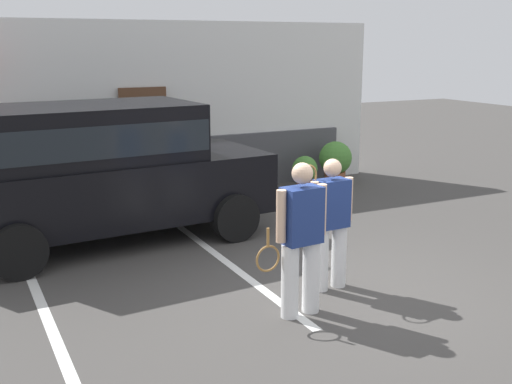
# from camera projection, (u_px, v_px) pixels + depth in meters

# --- Properties ---
(ground_plane) EXTENTS (40.00, 40.00, 0.00)m
(ground_plane) POSITION_uv_depth(u_px,v_px,m) (339.00, 295.00, 7.44)
(ground_plane) COLOR #423F3D
(parking_stripe_0) EXTENTS (0.12, 4.40, 0.01)m
(parking_stripe_0) POSITION_uv_depth(u_px,v_px,m) (39.00, 297.00, 7.36)
(parking_stripe_0) COLOR silver
(parking_stripe_0) RESTS_ON ground_plane
(parking_stripe_1) EXTENTS (0.12, 4.40, 0.01)m
(parking_stripe_1) POSITION_uv_depth(u_px,v_px,m) (231.00, 265.00, 8.43)
(parking_stripe_1) COLOR silver
(parking_stripe_1) RESTS_ON ground_plane
(house_frontage) EXTENTS (8.77, 0.40, 3.31)m
(house_frontage) POSITION_uv_depth(u_px,v_px,m) (171.00, 114.00, 12.21)
(house_frontage) COLOR white
(house_frontage) RESTS_ON ground_plane
(parked_suv) EXTENTS (4.72, 2.42, 2.05)m
(parked_suv) POSITION_uv_depth(u_px,v_px,m) (104.00, 166.00, 9.21)
(parked_suv) COLOR black
(parked_suv) RESTS_ON ground_plane
(tennis_player_man) EXTENTS (0.89, 0.30, 1.69)m
(tennis_player_man) POSITION_uv_depth(u_px,v_px,m) (301.00, 238.00, 6.72)
(tennis_player_man) COLOR white
(tennis_player_man) RESTS_ON ground_plane
(tennis_player_woman) EXTENTS (0.74, 0.26, 1.59)m
(tennis_player_woman) POSITION_uv_depth(u_px,v_px,m) (331.00, 222.00, 7.47)
(tennis_player_woman) COLOR white
(tennis_player_woman) RESTS_ON ground_plane
(potted_plant_by_porch) EXTENTS (0.52, 0.52, 0.68)m
(potted_plant_by_porch) POSITION_uv_depth(u_px,v_px,m) (305.00, 171.00, 12.74)
(potted_plant_by_porch) COLOR #9E5638
(potted_plant_by_porch) RESTS_ON ground_plane
(potted_plant_secondary) EXTENTS (0.69, 0.69, 0.91)m
(potted_plant_secondary) POSITION_uv_depth(u_px,v_px,m) (335.00, 161.00, 13.16)
(potted_plant_secondary) COLOR #9E5638
(potted_plant_secondary) RESTS_ON ground_plane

